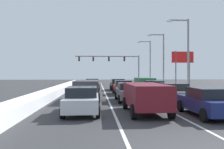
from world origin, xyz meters
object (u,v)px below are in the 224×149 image
object	(u,v)px
sedan_navy_right_lane_nearest	(207,102)
sedan_white_right_lane_third	(153,88)
sedan_tan_left_lane_fourth	(92,84)
sedan_silver_left_lane_nearest	(82,100)
suv_maroon_center_lane_nearest	(145,95)
suv_green_right_lane_fourth	(144,83)
sedan_navy_left_lane_third	(88,87)
suv_charcoal_left_lane_second	(87,88)
street_lamp_right_far	(148,59)
traffic_light_gantry	(115,61)
sedan_black_center_lane_fourth	(118,84)
sedan_tan_right_lane_second	(173,93)
street_lamp_right_near	(185,49)
sedan_gray_center_lane_second	(129,92)
street_lamp_right_mid	(161,56)
sedan_red_center_lane_third	(123,87)
roadside_sign_right	(183,61)

from	to	relation	value
sedan_navy_right_lane_nearest	sedan_white_right_lane_third	xyz separation A→B (m)	(0.04, 12.00, 0.00)
sedan_tan_left_lane_fourth	sedan_silver_left_lane_nearest	bearing A→B (deg)	-90.69
sedan_navy_right_lane_nearest	suv_maroon_center_lane_nearest	distance (m)	3.30
suv_green_right_lane_fourth	sedan_silver_left_lane_nearest	world-z (taller)	suv_green_right_lane_fourth
sedan_navy_right_lane_nearest	sedan_silver_left_lane_nearest	xyz separation A→B (m)	(-6.69, 1.32, 0.00)
sedan_white_right_lane_third	sedan_navy_left_lane_third	xyz separation A→B (m)	(-6.85, 2.03, 0.00)
suv_charcoal_left_lane_second	street_lamp_right_far	size ratio (longest dim) A/B	0.58
street_lamp_right_far	sedan_silver_left_lane_nearest	bearing A→B (deg)	-109.18
sedan_navy_left_lane_third	traffic_light_gantry	distance (m)	25.70
sedan_black_center_lane_fourth	suv_green_right_lane_fourth	bearing A→B (deg)	-18.92
sedan_navy_right_lane_nearest	street_lamp_right_far	world-z (taller)	street_lamp_right_far
sedan_tan_right_lane_second	sedan_white_right_lane_third	distance (m)	6.36
sedan_white_right_lane_third	traffic_light_gantry	size ratio (longest dim) A/B	0.32
sedan_black_center_lane_fourth	suv_charcoal_left_lane_second	distance (m)	12.28
street_lamp_right_near	street_lamp_right_far	distance (m)	18.00
sedan_white_right_lane_third	sedan_black_center_lane_fourth	world-z (taller)	same
suv_maroon_center_lane_nearest	sedan_gray_center_lane_second	world-z (taller)	suv_maroon_center_lane_nearest
sedan_gray_center_lane_second	traffic_light_gantry	bearing A→B (deg)	87.54
sedan_navy_left_lane_third	traffic_light_gantry	world-z (taller)	traffic_light_gantry
sedan_silver_left_lane_nearest	street_lamp_right_far	bearing A→B (deg)	70.82
sedan_navy_left_lane_third	sedan_navy_right_lane_nearest	bearing A→B (deg)	-64.10
sedan_gray_center_lane_second	street_lamp_right_mid	distance (m)	18.38
sedan_navy_left_lane_third	street_lamp_right_near	xyz separation A→B (m)	(11.10, 0.15, 4.30)
street_lamp_right_near	street_lamp_right_mid	xyz separation A→B (m)	(-0.27, 9.00, -0.10)
sedan_navy_right_lane_nearest	sedan_tan_left_lane_fourth	distance (m)	21.71
sedan_navy_left_lane_third	street_lamp_right_far	distance (m)	21.58
sedan_gray_center_lane_second	traffic_light_gantry	world-z (taller)	traffic_light_gantry
sedan_black_center_lane_fourth	traffic_light_gantry	size ratio (longest dim) A/B	0.32
sedan_navy_right_lane_nearest	sedan_white_right_lane_third	distance (m)	12.00
sedan_red_center_lane_third	sedan_navy_left_lane_third	xyz separation A→B (m)	(-3.77, 0.84, 0.00)
sedan_tan_right_lane_second	sedan_silver_left_lane_nearest	world-z (taller)	same
suv_charcoal_left_lane_second	sedan_navy_right_lane_nearest	bearing A→B (deg)	-49.28
sedan_red_center_lane_third	street_lamp_right_near	bearing A→B (deg)	7.75
sedan_silver_left_lane_nearest	sedan_navy_right_lane_nearest	bearing A→B (deg)	-11.12
suv_green_right_lane_fourth	suv_charcoal_left_lane_second	distance (m)	12.71
sedan_gray_center_lane_second	sedan_red_center_lane_third	world-z (taller)	same
suv_green_right_lane_fourth	street_lamp_right_mid	xyz separation A→B (m)	(3.62, 4.85, 3.95)
sedan_silver_left_lane_nearest	street_lamp_right_mid	size ratio (longest dim) A/B	0.54
sedan_tan_right_lane_second	roadside_sign_right	world-z (taller)	roadside_sign_right
suv_green_right_lane_fourth	street_lamp_right_near	xyz separation A→B (m)	(3.88, -4.15, 4.05)
sedan_navy_right_lane_nearest	suv_green_right_lane_fourth	xyz separation A→B (m)	(0.40, 18.34, 0.25)
sedan_silver_left_lane_nearest	street_lamp_right_mid	distance (m)	24.71
suv_maroon_center_lane_nearest	street_lamp_right_far	xyz separation A→B (m)	(7.14, 31.09, 4.03)
sedan_tan_left_lane_fourth	street_lamp_right_far	size ratio (longest dim) A/B	0.53
sedan_navy_right_lane_nearest	sedan_black_center_lane_fourth	size ratio (longest dim) A/B	1.00
sedan_navy_right_lane_nearest	sedan_tan_right_lane_second	bearing A→B (deg)	90.07
traffic_light_gantry	street_lamp_right_mid	world-z (taller)	street_lamp_right_mid
sedan_black_center_lane_fourth	street_lamp_right_near	world-z (taller)	street_lamp_right_near
sedan_red_center_lane_third	street_lamp_right_near	size ratio (longest dim) A/B	0.53
sedan_navy_left_lane_third	street_lamp_right_far	bearing A→B (deg)	59.11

